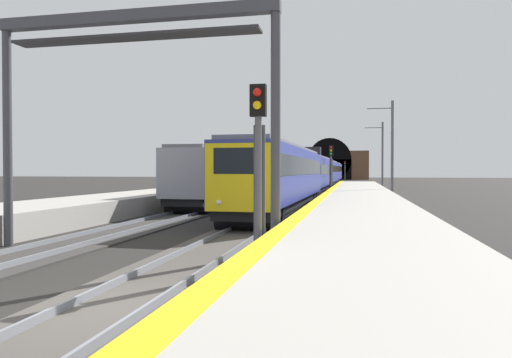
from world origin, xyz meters
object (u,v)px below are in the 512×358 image
(railway_signal_far, at_px, (345,169))
(catenary_mast_far, at_px, (392,149))
(train_main_approaching, at_px, (320,172))
(train_adjacent_platform, at_px, (275,173))
(catenary_mast_near, at_px, (382,157))
(railway_signal_near, at_px, (258,162))
(overhead_signal_gantry, at_px, (133,69))
(railway_signal_mid, at_px, (331,165))

(railway_signal_far, relative_size, catenary_mast_far, 0.56)
(train_main_approaching, distance_m, catenary_mast_far, 18.44)
(train_adjacent_platform, height_order, railway_signal_far, train_adjacent_platform)
(catenary_mast_near, bearing_deg, railway_signal_near, 173.10)
(train_adjacent_platform, bearing_deg, catenary_mast_far, -140.66)
(catenary_mast_near, xyz_separation_m, catenary_mast_far, (-13.85, 0.00, 0.17))
(railway_signal_near, bearing_deg, overhead_signal_gantry, -118.39)
(catenary_mast_far, bearing_deg, overhead_signal_gantry, 159.99)
(railway_signal_far, bearing_deg, train_main_approaching, -2.15)
(railway_signal_far, bearing_deg, train_adjacent_platform, -7.36)
(train_adjacent_platform, relative_size, railway_signal_far, 13.34)
(railway_signal_mid, distance_m, railway_signal_far, 61.92)
(railway_signal_far, bearing_deg, overhead_signal_gantry, -2.68)
(train_main_approaching, relative_size, catenary_mast_near, 10.16)
(railway_signal_far, bearing_deg, catenary_mast_near, 5.44)
(railway_signal_far, bearing_deg, railway_signal_mid, 0.00)
(railway_signal_near, distance_m, overhead_signal_gantry, 5.74)
(catenary_mast_far, bearing_deg, railway_signal_far, 4.33)
(railway_signal_near, height_order, railway_signal_mid, railway_signal_mid)
(train_main_approaching, bearing_deg, train_adjacent_platform, -62.96)
(railway_signal_far, bearing_deg, railway_signal_near, 0.00)
(train_adjacent_platform, xyz_separation_m, railway_signal_far, (52.97, -6.85, 0.49))
(overhead_signal_gantry, height_order, catenary_mast_near, catenary_mast_near)
(train_adjacent_platform, bearing_deg, train_main_approaching, -64.11)
(train_adjacent_platform, bearing_deg, railway_signal_far, -7.48)
(catenary_mast_near, bearing_deg, railway_signal_far, 5.44)
(overhead_signal_gantry, bearing_deg, catenary_mast_far, -20.01)
(railway_signal_far, height_order, overhead_signal_gantry, overhead_signal_gantry)
(train_adjacent_platform, distance_m, railway_signal_far, 53.42)
(catenary_mast_far, bearing_deg, railway_signal_mid, 42.44)
(train_main_approaching, bearing_deg, railway_signal_far, 178.88)
(catenary_mast_far, bearing_deg, train_main_approaching, 22.47)
(overhead_signal_gantry, bearing_deg, catenary_mast_near, -13.38)
(train_main_approaching, relative_size, railway_signal_far, 17.31)
(overhead_signal_gantry, relative_size, catenary_mast_far, 1.12)
(railway_signal_far, height_order, catenary_mast_far, catenary_mast_far)
(train_main_approaching, xyz_separation_m, overhead_signal_gantry, (-42.98, 2.47, 3.33))
(catenary_mast_near, bearing_deg, train_main_approaching, 66.16)
(train_main_approaching, bearing_deg, overhead_signal_gantry, -2.26)
(train_main_approaching, relative_size, catenary_mast_far, 9.74)
(railway_signal_near, relative_size, railway_signal_far, 0.99)
(train_adjacent_platform, bearing_deg, catenary_mast_near, -93.38)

